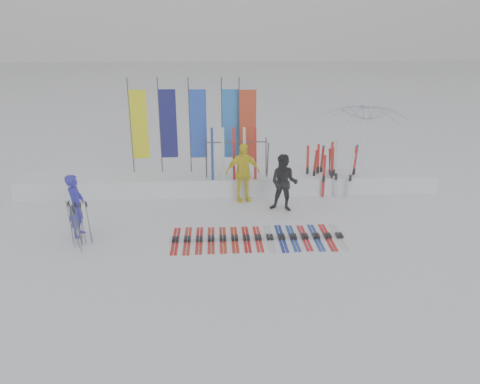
{
  "coord_description": "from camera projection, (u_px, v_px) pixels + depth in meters",
  "views": [
    {
      "loc": [
        -0.49,
        -10.62,
        5.47
      ],
      "look_at": [
        0.2,
        1.6,
        1.0
      ],
      "focal_mm": 35.0,
      "sensor_mm": 36.0,
      "label": 1
    }
  ],
  "objects": [
    {
      "name": "upright_skis",
      "position": [
        331.0,
        170.0,
        15.7
      ],
      "size": [
        1.64,
        1.18,
        1.69
      ],
      "color": "red",
      "rests_on": "ground"
    },
    {
      "name": "feather_flags",
      "position": [
        196.0,
        125.0,
        15.56
      ],
      "size": [
        4.17,
        0.29,
        3.2
      ],
      "color": "#383A3F",
      "rests_on": "ground"
    },
    {
      "name": "ski_row",
      "position": [
        258.0,
        238.0,
        12.48
      ],
      "size": [
        4.56,
        1.69,
        0.07
      ],
      "color": "red",
      "rests_on": "ground"
    },
    {
      "name": "ground",
      "position": [
        236.0,
        251.0,
        11.86
      ],
      "size": [
        120.0,
        120.0,
        0.0
      ],
      "primitive_type": "plane",
      "color": "white",
      "rests_on": "ground"
    },
    {
      "name": "person_yellow",
      "position": [
        243.0,
        172.0,
        14.87
      ],
      "size": [
        1.19,
        0.69,
        1.9
      ],
      "primitive_type": "imported",
      "rotation": [
        0.0,
        0.0,
        0.21
      ],
      "color": "yellow",
      "rests_on": "ground"
    },
    {
      "name": "person_blue",
      "position": [
        76.0,
        206.0,
        12.42
      ],
      "size": [
        0.42,
        0.64,
        1.73
      ],
      "primitive_type": "imported",
      "rotation": [
        0.0,
        0.0,
        1.58
      ],
      "color": "#201DAB",
      "rests_on": "ground"
    },
    {
      "name": "ski_rack",
      "position": [
        237.0,
        154.0,
        15.34
      ],
      "size": [
        2.04,
        0.8,
        1.23
      ],
      "color": "#383A3F",
      "rests_on": "ground"
    },
    {
      "name": "snow_bank",
      "position": [
        229.0,
        181.0,
        16.07
      ],
      "size": [
        14.0,
        1.6,
        0.6
      ],
      "primitive_type": "cube",
      "color": "white",
      "rests_on": "ground"
    },
    {
      "name": "person_black",
      "position": [
        284.0,
        183.0,
        14.11
      ],
      "size": [
        1.03,
        0.91,
        1.76
      ],
      "primitive_type": "imported",
      "rotation": [
        0.0,
        0.0,
        -0.34
      ],
      "color": "black",
      "rests_on": "ground"
    },
    {
      "name": "pole_cluster",
      "position": [
        78.0,
        225.0,
        11.92
      ],
      "size": [
        0.53,
        0.57,
        1.26
      ],
      "color": "#595B60",
      "rests_on": "ground"
    },
    {
      "name": "tent_canopy",
      "position": [
        364.0,
        140.0,
        17.24
      ],
      "size": [
        3.08,
        3.13,
        2.73
      ],
      "primitive_type": "imported",
      "rotation": [
        0.0,
        0.0,
        -0.03
      ],
      "color": "white",
      "rests_on": "ground"
    }
  ]
}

